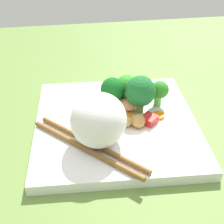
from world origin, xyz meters
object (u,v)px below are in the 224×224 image
(broccoli_floret_1, at_px, (160,91))
(chopstick_pair, at_px, (89,146))
(carrot_slice_2, at_px, (116,115))
(rice_mound, at_px, (99,120))
(square_plate, at_px, (116,125))

(broccoli_floret_1, height_order, chopstick_pair, broccoli_floret_1)
(carrot_slice_2, bearing_deg, broccoli_floret_1, -164.65)
(carrot_slice_2, bearing_deg, rice_mound, 59.15)
(broccoli_floret_1, distance_m, chopstick_pair, 0.17)
(square_plate, relative_size, chopstick_pair, 1.64)
(rice_mound, xyz_separation_m, carrot_slice_2, (-0.04, -0.06, -0.04))
(square_plate, xyz_separation_m, rice_mound, (0.04, 0.05, 0.05))
(square_plate, distance_m, broccoli_floret_1, 0.10)
(broccoli_floret_1, xyz_separation_m, carrot_slice_2, (0.08, 0.02, -0.03))
(rice_mound, distance_m, broccoli_floret_1, 0.15)
(square_plate, relative_size, carrot_slice_2, 10.25)
(square_plate, xyz_separation_m, carrot_slice_2, (-0.00, -0.01, 0.01))
(broccoli_floret_1, distance_m, carrot_slice_2, 0.09)
(rice_mound, height_order, chopstick_pair, rice_mound)
(rice_mound, bearing_deg, chopstick_pair, 37.12)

